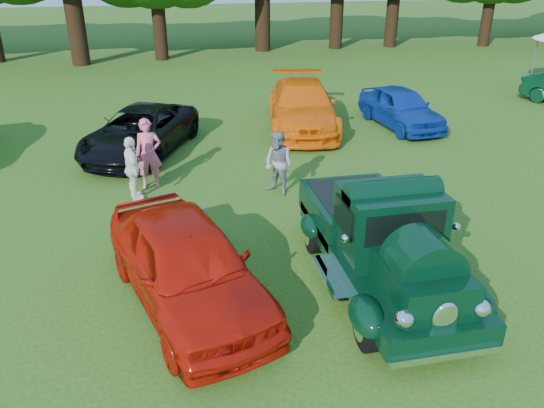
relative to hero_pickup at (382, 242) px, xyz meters
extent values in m
plane|color=#2A4F12|center=(-0.53, 0.56, -0.85)|extent=(120.00, 120.00, 0.00)
cylinder|color=black|center=(-0.87, -1.67, -0.46)|extent=(0.23, 0.78, 0.78)
cylinder|color=black|center=(0.87, -1.67, -0.46)|extent=(0.23, 0.78, 0.78)
cylinder|color=black|center=(-0.87, 1.33, -0.46)|extent=(0.23, 0.78, 0.78)
cylinder|color=black|center=(0.87, 1.33, -0.46)|extent=(0.23, 0.78, 0.78)
cube|color=black|center=(0.00, -0.10, -0.30)|extent=(1.81, 4.74, 0.36)
cube|color=black|center=(0.00, -1.52, 0.12)|extent=(1.16, 1.53, 0.65)
cube|color=black|center=(0.00, -0.23, 0.48)|extent=(1.64, 1.21, 1.26)
cube|color=black|center=(0.00, -0.81, 0.70)|extent=(1.37, 0.06, 0.55)
cube|color=black|center=(0.00, 1.35, -0.01)|extent=(1.81, 2.16, 0.61)
cube|color=black|center=(0.00, 1.35, 0.29)|extent=(1.56, 1.90, 0.05)
ellipsoid|color=black|center=(-0.91, -1.67, -0.26)|extent=(0.52, 0.90, 0.52)
ellipsoid|color=black|center=(0.91, -1.67, -0.26)|extent=(0.52, 0.90, 0.52)
ellipsoid|color=black|center=(-0.94, 1.33, -0.27)|extent=(0.40, 0.76, 0.44)
ellipsoid|color=black|center=(0.94, 1.33, -0.27)|extent=(0.40, 0.76, 0.44)
ellipsoid|color=white|center=(0.00, -2.31, -0.01)|extent=(0.43, 0.13, 0.63)
sphere|color=white|center=(-0.59, -2.23, 0.06)|extent=(0.29, 0.29, 0.29)
sphere|color=white|center=(0.59, -2.23, 0.06)|extent=(0.29, 0.29, 0.29)
cube|color=white|center=(0.00, -2.46, -0.49)|extent=(1.71, 0.12, 0.12)
cube|color=white|center=(0.00, 2.43, -0.43)|extent=(1.71, 0.12, 0.12)
imported|color=#AE1307|center=(-3.47, 0.07, -0.07)|extent=(3.10, 4.93, 1.56)
imported|color=black|center=(-4.38, 8.14, -0.17)|extent=(4.03, 5.38, 1.36)
imported|color=#F86508|center=(1.06, 9.59, -0.06)|extent=(3.13, 5.73, 1.57)
imported|color=navy|center=(4.48, 9.08, -0.17)|extent=(2.02, 4.15, 1.36)
imported|color=#D65875|center=(-4.11, 5.40, 0.06)|extent=(0.67, 0.45, 1.82)
imported|color=gray|center=(-0.95, 4.31, -0.04)|extent=(0.97, 1.00, 1.62)
imported|color=white|center=(-4.50, 4.72, -0.05)|extent=(0.60, 1.00, 1.60)
cylinder|color=slate|center=(12.55, 13.18, 0.22)|extent=(0.05, 0.05, 2.13)
cylinder|color=black|center=(-7.80, 23.32, 1.54)|extent=(0.96, 0.96, 4.78)
cylinder|color=black|center=(-3.45, 24.04, 1.03)|extent=(0.75, 0.75, 3.77)
cylinder|color=black|center=(2.80, 25.85, 1.48)|extent=(0.93, 0.93, 4.67)
cylinder|color=black|center=(7.54, 25.83, 1.21)|extent=(0.82, 0.82, 4.12)
cylinder|color=black|center=(11.25, 25.74, 1.14)|extent=(0.79, 0.79, 3.97)
cylinder|color=black|center=(17.39, 24.76, 0.94)|extent=(0.72, 0.72, 3.58)
camera|label=1|loc=(-3.63, -7.73, 4.69)|focal=35.00mm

